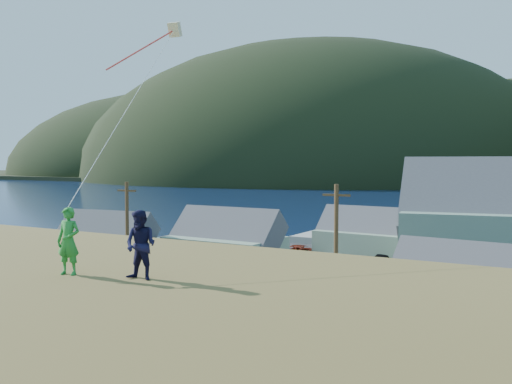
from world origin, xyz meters
TOP-DOWN VIEW (x-y plane):
  - ground at (0.00, 0.00)m, footprint 900.00×900.00m
  - grass_strip at (0.00, -2.00)m, footprint 110.00×8.00m
  - waterfront_lot at (0.00, 17.00)m, footprint 72.00×36.00m
  - wharf at (-6.00, 40.00)m, footprint 26.00×14.00m
  - shed_teal at (-24.18, 7.88)m, footprint 9.14×6.90m
  - shed_palegreen_near at (-15.09, 13.02)m, footprint 9.88×6.42m
  - shed_white at (5.75, 5.21)m, footprint 8.58×6.20m
  - shed_palegreen_far at (-6.67, 25.33)m, footprint 10.21×6.38m
  - utility_poles at (-0.74, 1.50)m, footprint 29.63×0.24m
  - parked_cars at (-10.70, 21.64)m, footprint 26.89×12.86m
  - kite_flyer_green at (1.17, -18.39)m, footprint 0.63×0.49m
  - kite_flyer_navy at (2.97, -17.99)m, footprint 0.80×0.66m
  - kite_rig at (-2.67, -9.92)m, footprint 2.55×4.67m

SIDE VIEW (x-z plane):
  - ground at x=0.00m, z-range 0.00..0.00m
  - grass_strip at x=0.00m, z-range 0.00..0.10m
  - waterfront_lot at x=0.00m, z-range 0.00..0.12m
  - wharf at x=-6.00m, z-range 0.00..0.90m
  - parked_cars at x=-10.70m, z-range 0.08..1.64m
  - shed_white at x=5.75m, z-range -0.74..5.68m
  - shed_teal at x=-24.18m, z-range -0.85..5.87m
  - shed_palegreen_far at x=-6.67m, z-range -0.76..5.80m
  - shed_palegreen_near at x=-15.09m, z-range -0.87..6.17m
  - utility_poles at x=-0.74m, z-range 0.04..8.49m
  - kite_flyer_navy at x=2.97m, z-range 7.20..8.72m
  - kite_flyer_green at x=1.17m, z-range 7.20..8.75m
  - kite_rig at x=-2.67m, z-range 8.94..20.37m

